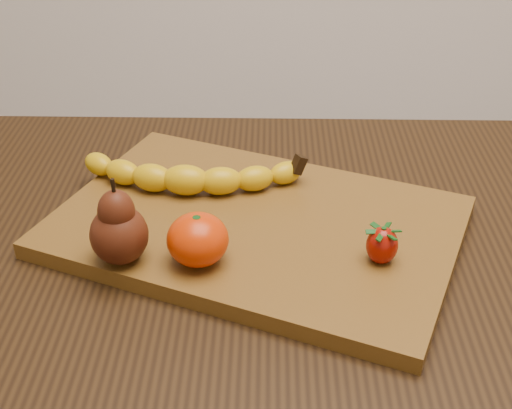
# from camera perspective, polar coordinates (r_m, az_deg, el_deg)

# --- Properties ---
(table) EXTENTS (1.00, 0.70, 0.76)m
(table) POSITION_cam_1_polar(r_m,az_deg,el_deg) (0.86, -2.82, -8.98)
(table) COLOR black
(table) RESTS_ON ground
(cutting_board) EXTENTS (0.53, 0.45, 0.02)m
(cutting_board) POSITION_cam_1_polar(r_m,az_deg,el_deg) (0.82, -0.00, -1.77)
(cutting_board) COLOR brown
(cutting_board) RESTS_ON table
(banana) EXTENTS (0.24, 0.08, 0.04)m
(banana) POSITION_cam_1_polar(r_m,az_deg,el_deg) (0.86, -5.65, 1.96)
(banana) COLOR #E1B50A
(banana) RESTS_ON cutting_board
(pear) EXTENTS (0.07, 0.07, 0.10)m
(pear) POSITION_cam_1_polar(r_m,az_deg,el_deg) (0.74, -11.02, -1.30)
(pear) COLOR #4D1D0C
(pear) RESTS_ON cutting_board
(mandarin) EXTENTS (0.08, 0.08, 0.06)m
(mandarin) POSITION_cam_1_polar(r_m,az_deg,el_deg) (0.74, -4.69, -2.81)
(mandarin) COLOR red
(mandarin) RESTS_ON cutting_board
(strawberry) EXTENTS (0.04, 0.04, 0.04)m
(strawberry) POSITION_cam_1_polar(r_m,az_deg,el_deg) (0.75, 10.06, -3.13)
(strawberry) COLOR #970E04
(strawberry) RESTS_ON cutting_board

